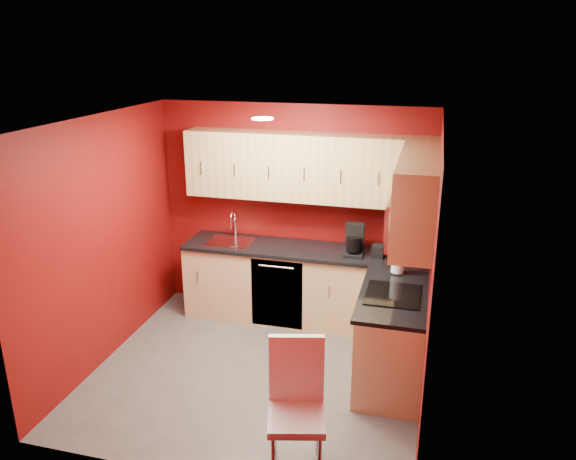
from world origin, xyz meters
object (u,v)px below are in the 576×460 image
at_px(microwave, 411,220).
at_px(sink, 230,239).
at_px(dining_chair, 296,411).
at_px(coffee_maker, 354,240).
at_px(napkin_holder, 378,251).
at_px(paper_towel, 398,259).

relative_size(microwave, sink, 1.46).
bearing_deg(sink, dining_chair, -59.77).
height_order(coffee_maker, napkin_holder, coffee_maker).
height_order(microwave, dining_chair, microwave).
height_order(paper_towel, dining_chair, paper_towel).
distance_m(microwave, coffee_maker, 1.26).
relative_size(paper_towel, dining_chair, 0.29).
bearing_deg(napkin_holder, sink, 177.97).
bearing_deg(napkin_holder, coffee_maker, -178.94).
relative_size(coffee_maker, paper_towel, 1.13).
xyz_separation_m(paper_towel, dining_chair, (-0.58, -1.94, -0.53)).
relative_size(sink, napkin_holder, 3.76).
distance_m(coffee_maker, napkin_holder, 0.29).
xyz_separation_m(coffee_maker, paper_towel, (0.51, -0.39, -0.02)).
height_order(sink, paper_towel, sink).
bearing_deg(coffee_maker, paper_towel, -40.25).
bearing_deg(napkin_holder, paper_towel, -59.20).
xyz_separation_m(sink, napkin_holder, (1.74, -0.06, 0.03)).
relative_size(coffee_maker, dining_chair, 0.33).
bearing_deg(paper_towel, sink, 166.97).
height_order(microwave, paper_towel, microwave).
bearing_deg(coffee_maker, sink, 174.89).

